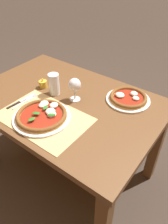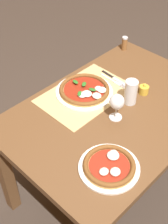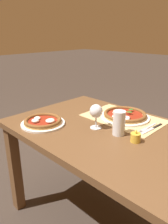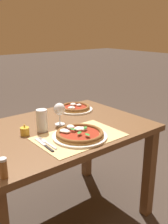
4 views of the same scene
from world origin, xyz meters
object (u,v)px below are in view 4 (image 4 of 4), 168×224
object	(u,v)px
fork	(47,143)
pepper_shaker	(3,168)
pint_glass	(42,121)
knife	(44,145)
wine_glass	(59,110)
pizza_near	(79,134)
votive_candle	(25,131)
pizza_far	(75,108)

from	to	relation	value
fork	pepper_shaker	bearing A→B (deg)	-150.77
pint_glass	knife	distance (m)	0.24
wine_glass	pizza_near	bearing A→B (deg)	-97.17
pint_glass	pepper_shaker	bearing A→B (deg)	-137.89
pizza_near	fork	distance (m)	0.21
pepper_shaker	wine_glass	bearing A→B (deg)	35.18
knife	votive_candle	world-z (taller)	votive_candle
wine_glass	pepper_shaker	xyz separation A→B (m)	(-0.57, -0.41, -0.06)
pizza_near	wine_glass	bearing A→B (deg)	82.83
fork	votive_candle	distance (m)	0.20
pint_glass	pepper_shaker	xyz separation A→B (m)	(-0.42, -0.38, -0.02)
pizza_near	pint_glass	xyz separation A→B (m)	(-0.12, 0.24, 0.05)
wine_glass	fork	bearing A→B (deg)	-137.58
fork	knife	size ratio (longest dim) A/B	0.93
pizza_near	pizza_far	bearing A→B (deg)	55.72
votive_candle	pepper_shaker	world-z (taller)	pepper_shaker
votive_candle	knife	bearing A→B (deg)	-86.35
pizza_far	pepper_shaker	xyz separation A→B (m)	(-0.86, -0.60, 0.03)
wine_glass	pepper_shaker	world-z (taller)	wine_glass
knife	pepper_shaker	distance (m)	0.36
fork	votive_candle	world-z (taller)	votive_candle
votive_candle	pepper_shaker	bearing A→B (deg)	-127.64
pizza_near	pepper_shaker	distance (m)	0.56
pizza_near	wine_glass	xyz separation A→B (m)	(0.03, 0.26, 0.08)
wine_glass	fork	size ratio (longest dim) A/B	0.77
pizza_near	votive_candle	size ratio (longest dim) A/B	4.68
wine_glass	fork	world-z (taller)	wine_glass
pizza_far	votive_candle	bearing A→B (deg)	-158.91
pint_glass	votive_candle	distance (m)	0.13
fork	votive_candle	xyz separation A→B (m)	(-0.04, 0.20, 0.02)
pizza_near	wine_glass	world-z (taller)	wine_glass
knife	votive_candle	bearing A→B (deg)	93.65
pizza_near	votive_candle	world-z (taller)	votive_candle
knife	pepper_shaker	size ratio (longest dim) A/B	2.22
pizza_near	pepper_shaker	size ratio (longest dim) A/B	3.47
pint_glass	knife	bearing A→B (deg)	-117.91
wine_glass	votive_candle	xyz separation A→B (m)	(-0.27, -0.02, -0.08)
pizza_near	pint_glass	bearing A→B (deg)	117.17
pepper_shaker	votive_candle	bearing A→B (deg)	52.36
pizza_far	pepper_shaker	bearing A→B (deg)	-144.82
fork	pizza_far	bearing A→B (deg)	38.66
wine_glass	knife	bearing A→B (deg)	-139.05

